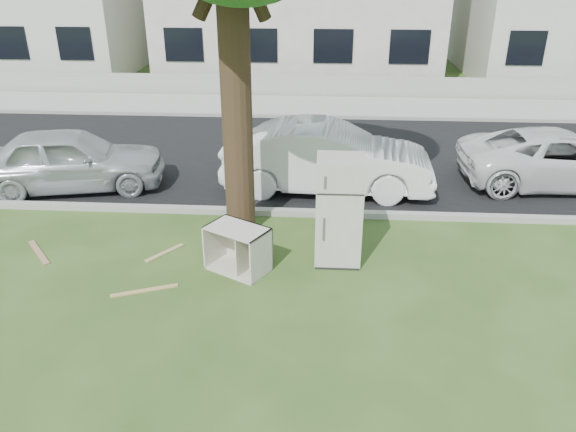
# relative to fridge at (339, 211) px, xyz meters

# --- Properties ---
(ground) EXTENTS (120.00, 120.00, 0.00)m
(ground) POSITION_rel_fridge_xyz_m (-1.39, -0.75, -0.92)
(ground) COLOR #2B481A
(road) EXTENTS (120.00, 7.00, 0.01)m
(road) POSITION_rel_fridge_xyz_m (-1.39, 5.25, -0.91)
(road) COLOR black
(road) RESTS_ON ground
(kerb_near) EXTENTS (120.00, 0.18, 0.12)m
(kerb_near) POSITION_rel_fridge_xyz_m (-1.39, 1.70, -0.92)
(kerb_near) COLOR gray
(kerb_near) RESTS_ON ground
(kerb_far) EXTENTS (120.00, 0.18, 0.12)m
(kerb_far) POSITION_rel_fridge_xyz_m (-1.39, 8.80, -0.92)
(kerb_far) COLOR gray
(kerb_far) RESTS_ON ground
(sidewalk) EXTENTS (120.00, 2.80, 0.01)m
(sidewalk) POSITION_rel_fridge_xyz_m (-1.39, 10.25, -0.91)
(sidewalk) COLOR gray
(sidewalk) RESTS_ON ground
(low_wall) EXTENTS (120.00, 0.15, 0.70)m
(low_wall) POSITION_rel_fridge_xyz_m (-1.39, 11.85, -0.57)
(low_wall) COLOR gray
(low_wall) RESTS_ON ground
(fridge) EXTENTS (0.76, 0.70, 1.83)m
(fridge) POSITION_rel_fridge_xyz_m (0.00, 0.00, 0.00)
(fridge) COLOR silver
(fridge) RESTS_ON ground
(cabinet) EXTENTS (1.15, 1.01, 0.76)m
(cabinet) POSITION_rel_fridge_xyz_m (-1.63, -0.44, -0.53)
(cabinet) COLOR silver
(cabinet) RESTS_ON ground
(plank_a) EXTENTS (0.99, 0.46, 0.02)m
(plank_a) POSITION_rel_fridge_xyz_m (-2.99, -1.19, -0.90)
(plank_a) COLOR tan
(plank_a) RESTS_ON ground
(plank_b) EXTENTS (0.73, 0.84, 0.02)m
(plank_b) POSITION_rel_fridge_xyz_m (-5.19, -0.12, -0.90)
(plank_b) COLOR #976D4F
(plank_b) RESTS_ON ground
(plank_c) EXTENTS (0.55, 0.70, 0.02)m
(plank_c) POSITION_rel_fridge_xyz_m (-2.99, 0.01, -0.90)
(plank_c) COLOR tan
(plank_c) RESTS_ON ground
(car_center) EXTENTS (4.54, 1.76, 1.47)m
(car_center) POSITION_rel_fridge_xyz_m (-0.18, 3.06, -0.18)
(car_center) COLOR silver
(car_center) RESTS_ON ground
(car_right) EXTENTS (4.45, 2.16, 1.22)m
(car_right) POSITION_rel_fridge_xyz_m (4.99, 3.71, -0.31)
(car_right) COLOR silver
(car_right) RESTS_ON ground
(car_left) EXTENTS (4.22, 2.40, 1.35)m
(car_left) POSITION_rel_fridge_xyz_m (-5.75, 2.78, -0.24)
(car_left) COLOR #AAACB1
(car_left) RESTS_ON ground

